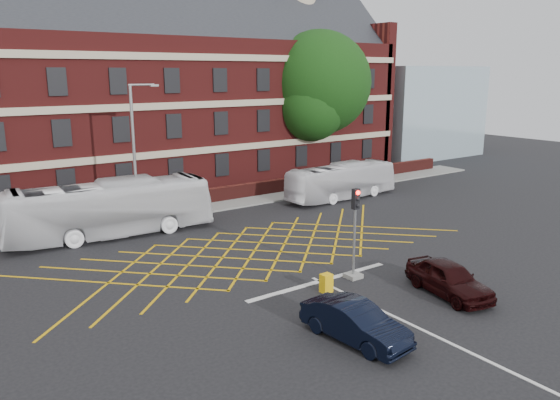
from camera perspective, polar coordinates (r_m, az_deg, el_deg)
ground at (r=28.09m, az=-0.42°, el=-6.35°), size 120.00×120.00×0.00m
victorian_building at (r=46.32m, az=-16.37°, el=10.76°), size 51.00×12.17×20.40m
boundary_wall at (r=38.86m, az=-11.55°, el=-0.22°), size 56.00×0.50×1.10m
far_pavement at (r=38.09m, az=-10.90°, el=-1.22°), size 60.00×3.00×0.12m
glass_block at (r=65.29m, az=13.62°, el=9.01°), size 14.00×10.00×10.00m
box_junction_hatching at (r=29.66m, az=-2.66°, el=-5.28°), size 8.22×8.22×0.02m
stop_line at (r=25.49m, az=4.18°, el=-8.46°), size 8.00×0.30×0.02m
centre_line at (r=21.37m, az=15.70°, el=-13.43°), size 0.15×14.00×0.02m
bus_left at (r=33.26m, az=-17.38°, el=-0.88°), size 12.05×3.76×3.30m
bus_right at (r=41.61m, az=6.46°, el=1.96°), size 9.68×2.65×2.67m
car_navy at (r=20.15m, az=7.85°, el=-12.53°), size 1.93×4.40×1.40m
car_maroon at (r=24.84m, az=17.24°, el=-7.83°), size 2.59×4.62×1.49m
deciduous_tree at (r=49.58m, az=4.08°, el=11.40°), size 9.18×9.18×13.07m
traffic_light_near at (r=25.50m, az=7.77°, el=-4.36°), size 0.70×0.70×4.27m
street_lamp at (r=34.32m, az=-14.73°, el=2.01°), size 2.25×1.00×8.74m
utility_cabinet at (r=24.21m, az=4.85°, el=-8.65°), size 0.48×0.41×0.83m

